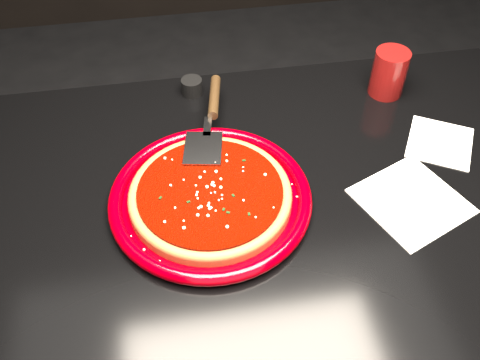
# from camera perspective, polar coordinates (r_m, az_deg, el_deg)

# --- Properties ---
(table) EXTENTS (1.20, 0.80, 0.75)m
(table) POSITION_cam_1_polar(r_m,az_deg,el_deg) (1.31, 3.22, -12.62)
(table) COLOR black
(table) RESTS_ON floor
(plate) EXTENTS (0.44, 0.44, 0.03)m
(plate) POSITION_cam_1_polar(r_m,az_deg,el_deg) (0.98, -3.17, -1.93)
(plate) COLOR #7E0007
(plate) RESTS_ON table
(pizza_crust) EXTENTS (0.35, 0.35, 0.01)m
(pizza_crust) POSITION_cam_1_polar(r_m,az_deg,el_deg) (0.98, -3.18, -1.77)
(pizza_crust) COLOR brown
(pizza_crust) RESTS_ON plate
(pizza_crust_rim) EXTENTS (0.35, 0.35, 0.02)m
(pizza_crust_rim) POSITION_cam_1_polar(r_m,az_deg,el_deg) (0.97, -3.20, -1.48)
(pizza_crust_rim) COLOR brown
(pizza_crust_rim) RESTS_ON plate
(pizza_sauce) EXTENTS (0.31, 0.31, 0.01)m
(pizza_sauce) POSITION_cam_1_polar(r_m,az_deg,el_deg) (0.97, -3.21, -1.27)
(pizza_sauce) COLOR #6A0900
(pizza_sauce) RESTS_ON plate
(parmesan_dusting) EXTENTS (0.26, 0.26, 0.01)m
(parmesan_dusting) POSITION_cam_1_polar(r_m,az_deg,el_deg) (0.96, -3.23, -0.98)
(parmesan_dusting) COLOR beige
(parmesan_dusting) RESTS_ON plate
(basil_flecks) EXTENTS (0.23, 0.23, 0.00)m
(basil_flecks) POSITION_cam_1_polar(r_m,az_deg,el_deg) (0.96, -3.23, -1.02)
(basil_flecks) COLOR black
(basil_flecks) RESTS_ON plate
(pizza_server) EXTENTS (0.14, 0.32, 0.02)m
(pizza_server) POSITION_cam_1_polar(r_m,az_deg,el_deg) (1.09, -3.20, 6.49)
(pizza_server) COLOR silver
(pizza_server) RESTS_ON plate
(cup) EXTENTS (0.08, 0.08, 0.11)m
(cup) POSITION_cam_1_polar(r_m,az_deg,el_deg) (1.24, 15.60, 10.95)
(cup) COLOR maroon
(cup) RESTS_ON table
(napkin_a) EXTENTS (0.23, 0.23, 0.00)m
(napkin_a) POSITION_cam_1_polar(r_m,az_deg,el_deg) (1.04, 17.79, -2.14)
(napkin_a) COLOR white
(napkin_a) RESTS_ON table
(napkin_b) EXTENTS (0.17, 0.18, 0.00)m
(napkin_b) POSITION_cam_1_polar(r_m,az_deg,el_deg) (1.18, 20.55, 3.76)
(napkin_b) COLOR white
(napkin_b) RESTS_ON table
(ramekin) EXTENTS (0.06, 0.06, 0.04)m
(ramekin) POSITION_cam_1_polar(r_m,az_deg,el_deg) (1.22, -5.16, 9.91)
(ramekin) COLOR black
(ramekin) RESTS_ON table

